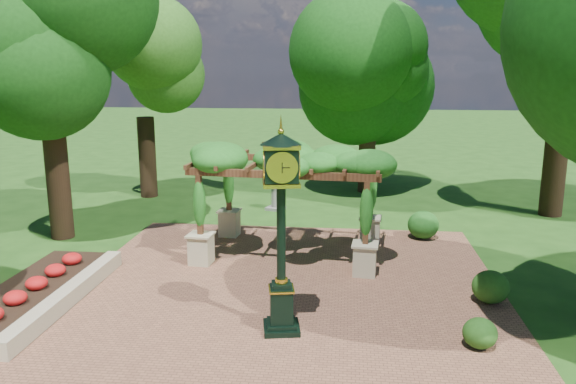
# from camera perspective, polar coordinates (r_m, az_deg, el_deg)

# --- Properties ---
(ground) EXTENTS (120.00, 120.00, 0.00)m
(ground) POSITION_cam_1_polar(r_m,az_deg,el_deg) (11.59, -1.37, -13.41)
(ground) COLOR #1E4714
(ground) RESTS_ON ground
(brick_plaza) EXTENTS (10.00, 12.00, 0.04)m
(brick_plaza) POSITION_cam_1_polar(r_m,az_deg,el_deg) (12.48, -0.75, -11.33)
(brick_plaza) COLOR brown
(brick_plaza) RESTS_ON ground
(border_wall) EXTENTS (0.35, 5.00, 0.40)m
(border_wall) POSITION_cam_1_polar(r_m,az_deg,el_deg) (13.30, -21.43, -9.86)
(border_wall) COLOR #C6B793
(border_wall) RESTS_ON ground
(flower_bed) EXTENTS (1.50, 5.00, 0.36)m
(flower_bed) POSITION_cam_1_polar(r_m,az_deg,el_deg) (13.74, -24.80, -9.53)
(flower_bed) COLOR red
(flower_bed) RESTS_ON ground
(pedestal_clock) EXTENTS (0.91, 0.91, 3.96)m
(pedestal_clock) POSITION_cam_1_polar(r_m,az_deg,el_deg) (10.49, -0.70, -2.37)
(pedestal_clock) COLOR black
(pedestal_clock) RESTS_ON brick_plaza
(pergola) EXTENTS (5.17, 3.50, 3.10)m
(pergola) POSITION_cam_1_polar(r_m,az_deg,el_deg) (15.03, 0.21, 2.90)
(pergola) COLOR #C2B990
(pergola) RESTS_ON brick_plaza
(sundial) EXTENTS (0.75, 0.75, 1.07)m
(sundial) POSITION_cam_1_polar(r_m,az_deg,el_deg) (20.36, -1.28, -0.52)
(sundial) COLOR gray
(sundial) RESTS_ON ground
(shrub_front) EXTENTS (0.66, 0.66, 0.56)m
(shrub_front) POSITION_cam_1_polar(r_m,az_deg,el_deg) (11.14, 18.92, -13.41)
(shrub_front) COLOR #225117
(shrub_front) RESTS_ON brick_plaza
(shrub_mid) EXTENTS (0.81, 0.81, 0.72)m
(shrub_mid) POSITION_cam_1_polar(r_m,az_deg,el_deg) (13.15, 19.89, -9.05)
(shrub_mid) COLOR #204F16
(shrub_mid) RESTS_ON brick_plaza
(shrub_back) EXTENTS (1.20, 1.20, 0.83)m
(shrub_back) POSITION_cam_1_polar(r_m,az_deg,el_deg) (17.32, 13.58, -3.26)
(shrub_back) COLOR #1D5518
(shrub_back) RESTS_ON brick_plaza
(tree_west_near) EXTENTS (4.06, 4.06, 8.50)m
(tree_west_near) POSITION_cam_1_polar(r_m,az_deg,el_deg) (17.82, -23.43, 13.96)
(tree_west_near) COLOR #342014
(tree_west_near) RESTS_ON ground
(tree_west_far) EXTENTS (3.34, 3.34, 8.18)m
(tree_west_far) POSITION_cam_1_polar(r_m,az_deg,el_deg) (22.71, -14.64, 13.43)
(tree_west_far) COLOR black
(tree_west_far) RESTS_ON ground
(tree_north) EXTENTS (4.62, 4.62, 7.56)m
(tree_north) POSITION_cam_1_polar(r_m,az_deg,el_deg) (23.16, 8.30, 12.72)
(tree_north) COLOR #352515
(tree_north) RESTS_ON ground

